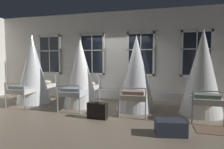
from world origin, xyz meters
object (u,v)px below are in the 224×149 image
at_px(cot_first, 33,70).
at_px(suitcase_dark, 97,111).
at_px(cot_third, 136,74).
at_px(cot_second, 81,74).
at_px(cot_fourth, 202,73).
at_px(travel_trunk, 170,127).

xyz_separation_m(cot_first, suitcase_dark, (2.97, -1.20, -1.00)).
xyz_separation_m(cot_third, suitcase_dark, (-0.91, -1.20, -0.94)).
bearing_deg(cot_first, cot_second, -90.67).
relative_size(cot_second, cot_third, 0.98).
relative_size(cot_second, suitcase_dark, 4.06).
distance_m(cot_first, cot_third, 3.88).
xyz_separation_m(cot_second, cot_fourth, (3.90, -0.06, 0.09)).
relative_size(cot_third, cot_fourth, 0.94).
bearing_deg(suitcase_dark, cot_first, 165.27).
xyz_separation_m(cot_first, cot_fourth, (5.83, -0.04, 0.00)).
relative_size(cot_first, cot_third, 1.06).
relative_size(cot_first, travel_trunk, 3.97).
xyz_separation_m(cot_fourth, suitcase_dark, (-2.85, -1.17, -1.01)).
bearing_deg(cot_third, cot_fourth, -92.65).
bearing_deg(cot_fourth, cot_third, 90.25).
xyz_separation_m(cot_first, cot_third, (3.88, 0.00, -0.07)).
height_order(cot_second, cot_fourth, cot_fourth).
relative_size(cot_second, travel_trunk, 3.69).
height_order(cot_first, cot_third, cot_first).
bearing_deg(suitcase_dark, cot_third, 60.26).
distance_m(cot_third, suitcase_dark, 1.78).
height_order(cot_third, cot_fourth, cot_fourth).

